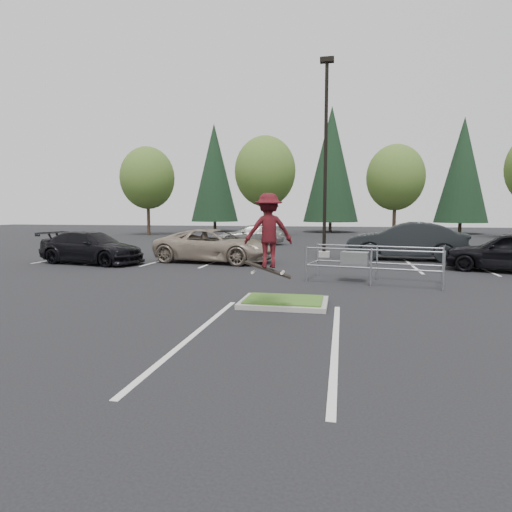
% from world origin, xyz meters
% --- Properties ---
extents(ground, '(120.00, 120.00, 0.00)m').
position_xyz_m(ground, '(0.00, 0.00, 0.00)').
color(ground, black).
rests_on(ground, ground).
extents(grass_median, '(2.20, 1.60, 0.16)m').
position_xyz_m(grass_median, '(0.00, 0.00, 0.08)').
color(grass_median, gray).
rests_on(grass_median, ground).
extents(stall_lines, '(22.62, 17.60, 0.01)m').
position_xyz_m(stall_lines, '(-1.35, 6.02, 0.00)').
color(stall_lines, silver).
rests_on(stall_lines, ground).
extents(light_pole, '(0.70, 0.60, 10.12)m').
position_xyz_m(light_pole, '(0.50, 12.00, 4.56)').
color(light_pole, gray).
rests_on(light_pole, ground).
extents(decid_a, '(5.44, 5.44, 8.91)m').
position_xyz_m(decid_a, '(-18.01, 30.03, 5.58)').
color(decid_a, '#38281C').
rests_on(decid_a, ground).
extents(decid_b, '(5.89, 5.89, 9.64)m').
position_xyz_m(decid_b, '(-6.01, 30.53, 6.04)').
color(decid_b, '#38281C').
rests_on(decid_b, ground).
extents(decid_c, '(5.12, 5.12, 8.38)m').
position_xyz_m(decid_c, '(5.99, 29.83, 5.25)').
color(decid_c, '#38281C').
rests_on(decid_c, ground).
extents(conif_a, '(5.72, 5.72, 13.00)m').
position_xyz_m(conif_a, '(-14.00, 40.00, 7.10)').
color(conif_a, '#38281C').
rests_on(conif_a, ground).
extents(conif_b, '(6.38, 6.38, 14.50)m').
position_xyz_m(conif_b, '(0.00, 40.50, 7.85)').
color(conif_b, '#38281C').
rests_on(conif_b, ground).
extents(conif_c, '(5.50, 5.50, 12.50)m').
position_xyz_m(conif_c, '(14.00, 39.50, 6.85)').
color(conif_c, '#38281C').
rests_on(conif_c, ground).
extents(cart_corral, '(4.53, 2.35, 1.22)m').
position_xyz_m(cart_corral, '(2.02, 4.09, 0.77)').
color(cart_corral, gray).
rests_on(cart_corral, ground).
extents(skateboarder, '(1.25, 0.96, 1.96)m').
position_xyz_m(skateboarder, '(-0.25, -1.00, 1.93)').
color(skateboarder, black).
rests_on(skateboarder, ground).
extents(car_l_tan, '(5.94, 3.34, 1.57)m').
position_xyz_m(car_l_tan, '(-4.50, 8.69, 0.78)').
color(car_l_tan, gray).
rests_on(car_l_tan, ground).
extents(car_l_black, '(5.37, 2.95, 1.47)m').
position_xyz_m(car_l_black, '(-9.94, 7.00, 0.74)').
color(car_l_black, black).
rests_on(car_l_black, ground).
extents(car_r_charc, '(5.87, 2.64, 1.87)m').
position_xyz_m(car_r_charc, '(4.50, 11.50, 0.94)').
color(car_r_charc, black).
rests_on(car_r_charc, ground).
extents(car_r_black, '(5.12, 3.42, 1.62)m').
position_xyz_m(car_r_black, '(8.00, 7.72, 0.81)').
color(car_r_black, black).
rests_on(car_r_black, ground).
extents(car_far_silver, '(5.27, 3.36, 1.42)m').
position_xyz_m(car_far_silver, '(-5.00, 19.35, 0.71)').
color(car_far_silver, '#979792').
rests_on(car_far_silver, ground).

